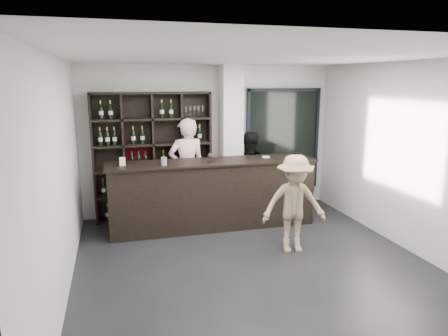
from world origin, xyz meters
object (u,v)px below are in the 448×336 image
object	(u,v)px
wine_shelf	(153,156)
taster_black	(249,172)
taster_pink	(187,169)
customer	(294,204)
tasting_counter	(213,194)

from	to	relation	value
wine_shelf	taster_black	bearing A→B (deg)	-5.09
taster_pink	taster_black	bearing A→B (deg)	176.32
wine_shelf	customer	size ratio (longest dim) A/B	1.58
customer	taster_pink	bearing A→B (deg)	132.60
tasting_counter	customer	distance (m)	1.65
taster_pink	customer	xyz separation A→B (m)	(1.29, -2.00, -0.20)
tasting_counter	taster_black	bearing A→B (deg)	36.84
wine_shelf	customer	world-z (taller)	wine_shelf
wine_shelf	tasting_counter	size ratio (longest dim) A/B	0.65
wine_shelf	tasting_counter	bearing A→B (deg)	-40.35
tasting_counter	customer	world-z (taller)	customer
taster_pink	taster_black	size ratio (longest dim) A/B	1.18
wine_shelf	taster_pink	bearing A→B (deg)	-15.11
wine_shelf	tasting_counter	distance (m)	1.39
taster_pink	taster_black	world-z (taller)	taster_pink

